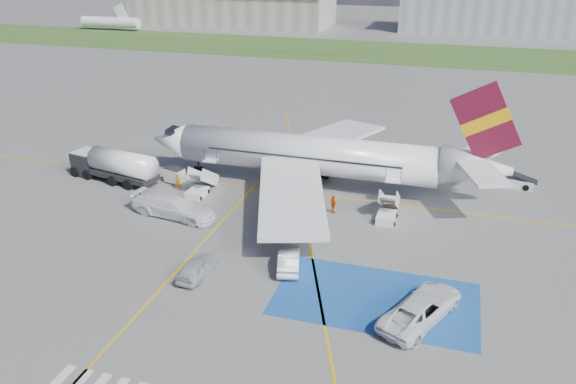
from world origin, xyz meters
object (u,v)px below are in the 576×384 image
fuel_tanker (114,168)px  van_white_b (173,204)px  gpu_cart (174,176)px  airliner (321,156)px  belt_loader (508,181)px  van_white_a (422,305)px  car_silver_b (289,259)px  car_silver_a (197,267)px

fuel_tanker → van_white_b: 11.40m
gpu_cart → van_white_b: (3.58, -7.03, 0.49)m
airliner → van_white_b: airliner is taller
belt_loader → van_white_a: (-6.62, -25.57, 0.69)m
car_silver_b → van_white_a: (10.18, -3.57, 0.34)m
airliner → gpu_cart: 15.28m
airliner → car_silver_b: bearing=-84.6°
car_silver_a → car_silver_b: (6.19, 3.08, 0.02)m
car_silver_a → van_white_a: size_ratio=0.74×
fuel_tanker → gpu_cart: bearing=22.2°
fuel_tanker → van_white_a: fuel_tanker is taller
fuel_tanker → gpu_cart: 6.38m
gpu_cart → airliner: bearing=27.0°
car_silver_a → van_white_a: (16.37, -0.48, 0.36)m
gpu_cart → van_white_a: size_ratio=0.38×
car_silver_a → fuel_tanker: bearing=-39.2°
gpu_cart → belt_loader: size_ratio=0.40×
gpu_cart → van_white_a: van_white_a is taller
car_silver_a → car_silver_b: size_ratio=0.95×
belt_loader → car_silver_a: size_ratio=1.27×
car_silver_a → car_silver_b: bearing=-151.1°
van_white_b → belt_loader: bearing=-52.5°
car_silver_b → van_white_a: bearing=146.1°
van_white_a → van_white_b: van_white_b is taller
fuel_tanker → belt_loader: 40.64m
airliner → car_silver_a: airliner is taller
car_silver_a → van_white_b: size_ratio=0.69×
fuel_tanker → van_white_b: bearing=-19.6°
fuel_tanker → van_white_a: size_ratio=1.78×
car_silver_a → van_white_a: bearing=-179.3°
gpu_cart → car_silver_a: bearing=-43.1°
gpu_cart → car_silver_a: 18.53m
fuel_tanker → van_white_b: fuel_tanker is taller
airliner → car_silver_b: (1.48, -15.81, -2.64)m
airliner → van_white_a: airliner is taller
van_white_a → airliner: bearing=-34.2°
airliner → van_white_b: size_ratio=5.86×
van_white_a → gpu_cart: bearing=-6.6°
van_white_a → belt_loader: bearing=-79.7°
airliner → fuel_tanker: bearing=-167.9°
fuel_tanker → car_silver_a: size_ratio=2.40×
van_white_a → car_silver_a: bearing=23.1°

